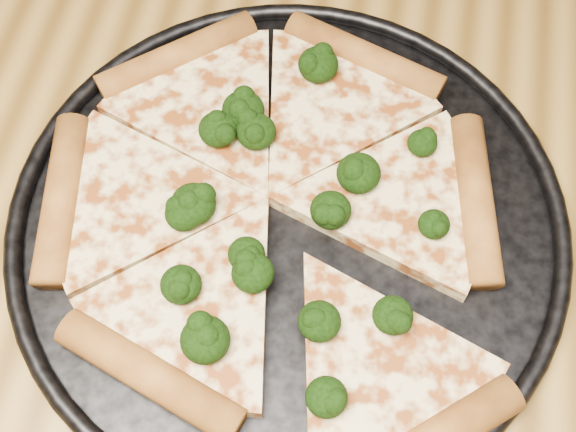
# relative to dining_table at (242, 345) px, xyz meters

# --- Properties ---
(dining_table) EXTENTS (1.20, 0.90, 0.75)m
(dining_table) POSITION_rel_dining_table_xyz_m (0.00, 0.00, 0.00)
(dining_table) COLOR olive
(dining_table) RESTS_ON ground
(pizza_pan) EXTENTS (0.40, 0.40, 0.02)m
(pizza_pan) POSITION_rel_dining_table_xyz_m (0.03, 0.06, 0.10)
(pizza_pan) COLOR black
(pizza_pan) RESTS_ON dining_table
(pizza) EXTENTS (0.35, 0.37, 0.03)m
(pizza) POSITION_rel_dining_table_xyz_m (0.01, 0.07, 0.11)
(pizza) COLOR beige
(pizza) RESTS_ON pizza_pan
(broccoli_florets) EXTENTS (0.19, 0.28, 0.02)m
(broccoli_florets) POSITION_rel_dining_table_xyz_m (0.02, 0.06, 0.12)
(broccoli_florets) COLOR black
(broccoli_florets) RESTS_ON pizza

